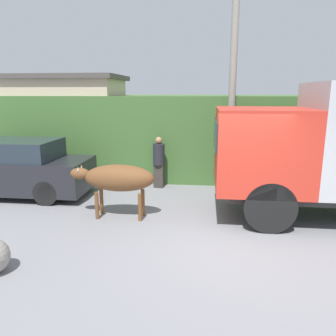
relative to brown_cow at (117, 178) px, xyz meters
name	(u,v)px	position (x,y,z in m)	size (l,w,h in m)	color
ground_plane	(226,241)	(2.49, -1.02, -0.95)	(60.00, 60.00, 0.00)	gray
hillside_embankment	(217,130)	(2.49, 6.42, 0.45)	(32.00, 6.92, 2.80)	#426B33
building_backdrop	(45,125)	(-3.85, 4.23, 0.81)	(5.85, 2.70, 3.50)	#C6B793
brown_cow	(117,178)	(0.00, 0.00, 0.00)	(2.00, 0.63, 1.28)	brown
parked_suv	(12,169)	(-3.48, 1.35, -0.17)	(4.50, 1.70, 1.61)	#232328
pedestrian_on_hill	(159,160)	(0.60, 2.60, -0.09)	(0.40, 0.40, 1.59)	#38332D
utility_pole	(233,76)	(2.75, 2.63, 2.42)	(0.90, 0.21, 6.48)	gray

